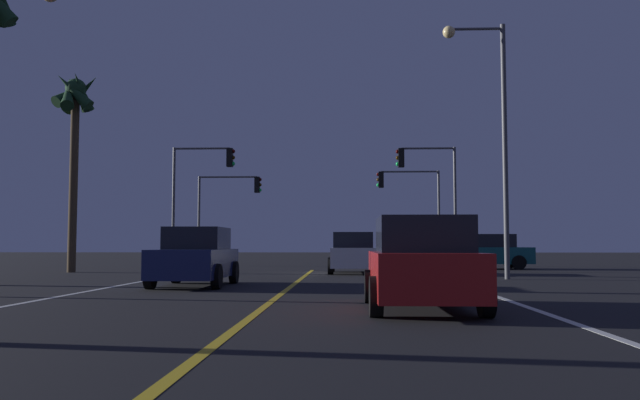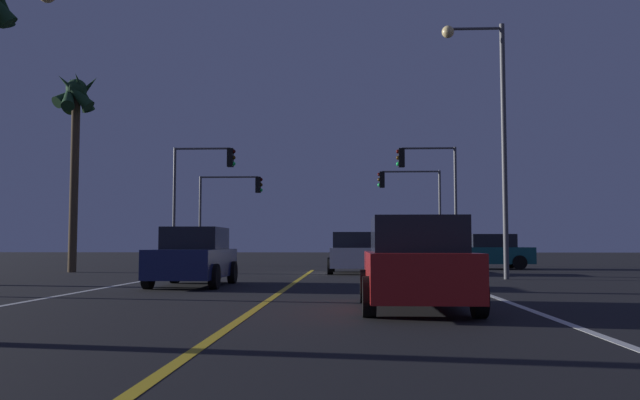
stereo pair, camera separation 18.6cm
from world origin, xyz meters
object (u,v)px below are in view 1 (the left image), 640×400
object	(u,v)px
traffic_light_near_left	(202,179)
traffic_light_far_left	(230,198)
car_oncoming	(196,257)
street_lamp_right_far	(491,119)
palm_tree_left_far	(75,110)
car_lead_same_lane	(422,265)
car_ahead_far	(353,253)
traffic_light_near_right	(428,179)
traffic_light_far_right	(408,195)
car_crossing_side	(487,252)

from	to	relation	value
traffic_light_near_left	traffic_light_far_left	distance (m)	5.54
car_oncoming	traffic_light_far_left	world-z (taller)	traffic_light_far_left
street_lamp_right_far	palm_tree_left_far	size ratio (longest dim) A/B	1.02
car_oncoming	palm_tree_left_far	world-z (taller)	palm_tree_left_far
car_lead_same_lane	car_ahead_far	size ratio (longest dim) A/B	1.00
car_lead_same_lane	palm_tree_left_far	xyz separation A→B (m)	(-13.26, 15.70, 6.24)
traffic_light_near_left	car_lead_same_lane	bearing A→B (deg)	-66.35
car_oncoming	palm_tree_left_far	size ratio (longest dim) A/B	0.49
car_oncoming	traffic_light_near_left	world-z (taller)	traffic_light_near_left
car_oncoming	traffic_light_near_right	distance (m)	15.29
traffic_light_near_left	traffic_light_far_right	size ratio (longest dim) A/B	1.11
car_lead_same_lane	car_crossing_side	world-z (taller)	same
traffic_light_near_left	traffic_light_far_left	world-z (taller)	traffic_light_near_left
traffic_light_near_right	street_lamp_right_far	xyz separation A→B (m)	(1.21, -8.33, 1.31)
car_oncoming	traffic_light_far_right	size ratio (longest dim) A/B	0.81
traffic_light_far_right	palm_tree_left_far	size ratio (longest dim) A/B	0.60
traffic_light_near_right	traffic_light_far_left	distance (m)	11.83
traffic_light_near_left	palm_tree_left_far	size ratio (longest dim) A/B	0.67
car_lead_same_lane	car_ahead_far	xyz separation A→B (m)	(-1.11, 15.35, 0.00)
car_lead_same_lane	street_lamp_right_far	size ratio (longest dim) A/B	0.48
car_lead_same_lane	car_oncoming	bearing A→B (deg)	40.62
traffic_light_near_right	traffic_light_far_right	xyz separation A→B (m)	(-0.40, 5.50, -0.31)
traffic_light_near_right	car_oncoming	bearing A→B (deg)	56.27
car_ahead_far	traffic_light_far_left	bearing A→B (deg)	36.53
traffic_light_near_right	traffic_light_far_right	distance (m)	5.52
traffic_light_far_right	traffic_light_far_left	world-z (taller)	traffic_light_far_right
car_lead_same_lane	car_oncoming	distance (m)	8.84
traffic_light_far_left	car_crossing_side	bearing A→B (deg)	-17.60
car_oncoming	traffic_light_near_left	size ratio (longest dim) A/B	0.73
car_lead_same_lane	car_crossing_side	size ratio (longest dim) A/B	1.00
car_lead_same_lane	car_oncoming	xyz separation A→B (m)	(-5.76, 6.71, 0.00)
car_lead_same_lane	traffic_light_near_right	xyz separation A→B (m)	(2.51, 19.09, 3.48)
car_lead_same_lane	traffic_light_far_left	size ratio (longest dim) A/B	0.85
traffic_light_near_left	traffic_light_far_left	size ratio (longest dim) A/B	1.16
palm_tree_left_far	car_crossing_side	bearing A→B (deg)	13.81
car_lead_same_lane	palm_tree_left_far	bearing A→B (deg)	40.18
palm_tree_left_far	car_oncoming	bearing A→B (deg)	-50.15
car_ahead_far	traffic_light_far_right	size ratio (longest dim) A/B	0.81
traffic_light_near_right	traffic_light_near_left	world-z (taller)	traffic_light_near_left
car_ahead_far	traffic_light_far_left	distance (m)	11.88
car_ahead_far	traffic_light_near_right	size ratio (longest dim) A/B	0.74
car_lead_same_lane	car_crossing_side	bearing A→B (deg)	-15.23
car_crossing_side	car_oncoming	world-z (taller)	same
traffic_light_near_right	traffic_light_far_left	bearing A→B (deg)	-27.72
car_oncoming	traffic_light_far_left	distance (m)	18.26
traffic_light_far_right	street_lamp_right_far	size ratio (longest dim) A/B	0.59
traffic_light_near_left	traffic_light_near_right	bearing A→B (deg)	-0.00
street_lamp_right_far	palm_tree_left_far	world-z (taller)	street_lamp_right_far
car_oncoming	car_ahead_far	world-z (taller)	same
car_crossing_side	traffic_light_far_right	bearing A→B (deg)	-51.35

